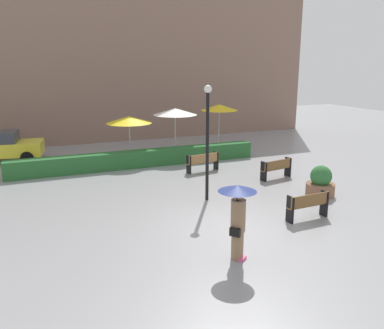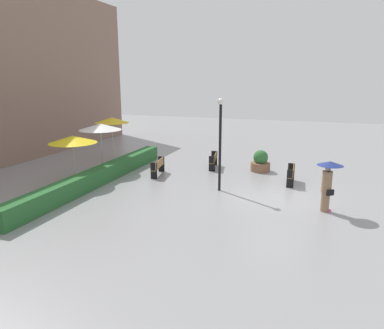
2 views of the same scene
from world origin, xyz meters
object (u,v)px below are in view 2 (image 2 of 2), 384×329
(planter_pot, at_px, (260,162))
(patio_umbrella_yellow, at_px, (73,139))
(bench_near_right, at_px, (292,173))
(patio_umbrella_white, at_px, (100,127))
(bench_back_row, at_px, (158,166))
(bench_far_right, at_px, (214,159))
(pedestrian_with_umbrella, at_px, (328,179))
(patio_umbrella_yellow_far, at_px, (112,120))
(lamp_post, at_px, (220,136))

(planter_pot, xyz_separation_m, patio_umbrella_yellow, (-5.29, 8.33, 1.66))
(bench_near_right, xyz_separation_m, patio_umbrella_white, (-0.75, 10.23, 1.94))
(bench_back_row, relative_size, planter_pot, 1.42)
(bench_far_right, bearing_deg, patio_umbrella_white, 114.11)
(patio_umbrella_yellow, bearing_deg, pedestrian_with_umbrella, -91.09)
(bench_near_right, relative_size, patio_umbrella_yellow, 0.66)
(bench_far_right, relative_size, patio_umbrella_yellow_far, 0.62)
(bench_far_right, height_order, bench_back_row, bench_back_row)
(bench_near_right, bearing_deg, patio_umbrella_yellow, 107.86)
(pedestrian_with_umbrella, relative_size, planter_pot, 1.71)
(bench_near_right, bearing_deg, pedestrian_with_umbrella, -155.95)
(pedestrian_with_umbrella, height_order, patio_umbrella_yellow, patio_umbrella_yellow)
(planter_pot, bearing_deg, patio_umbrella_white, 108.22)
(patio_umbrella_yellow, distance_m, patio_umbrella_yellow_far, 5.91)
(bench_near_right, distance_m, patio_umbrella_white, 10.44)
(bench_far_right, distance_m, patio_umbrella_yellow_far, 7.29)
(bench_near_right, relative_size, planter_pot, 1.30)
(planter_pot, height_order, lamp_post, lamp_post)
(bench_far_right, height_order, patio_umbrella_yellow, patio_umbrella_yellow)
(bench_near_right, height_order, lamp_post, lamp_post)
(pedestrian_with_umbrella, distance_m, patio_umbrella_yellow_far, 14.38)
(patio_umbrella_yellow_far, bearing_deg, lamp_post, -119.10)
(planter_pot, distance_m, patio_umbrella_yellow_far, 9.85)
(patio_umbrella_white, height_order, patio_umbrella_yellow_far, patio_umbrella_white)
(patio_umbrella_white, bearing_deg, lamp_post, -101.42)
(patio_umbrella_yellow_far, bearing_deg, patio_umbrella_yellow, -167.13)
(bench_far_right, bearing_deg, patio_umbrella_yellow, 131.88)
(bench_far_right, relative_size, patio_umbrella_yellow, 0.69)
(patio_umbrella_yellow_far, bearing_deg, patio_umbrella_white, -159.03)
(bench_near_right, relative_size, lamp_post, 0.37)
(pedestrian_with_umbrella, distance_m, planter_pot, 6.52)
(bench_near_right, distance_m, patio_umbrella_yellow_far, 11.89)
(bench_far_right, distance_m, patio_umbrella_yellow, 7.82)
(bench_back_row, distance_m, patio_umbrella_white, 3.92)
(pedestrian_with_umbrella, bearing_deg, patio_umbrella_yellow_far, 65.35)
(lamp_post, bearing_deg, patio_umbrella_yellow_far, 60.90)
(bench_back_row, bearing_deg, pedestrian_with_umbrella, -108.76)
(bench_far_right, bearing_deg, lamp_post, -160.73)
(patio_umbrella_yellow_far, bearing_deg, bench_far_right, -95.33)
(bench_far_right, xyz_separation_m, patio_umbrella_yellow, (-5.10, 5.69, 1.66))
(bench_far_right, distance_m, bench_back_row, 3.42)
(patio_umbrella_yellow, xyz_separation_m, patio_umbrella_white, (2.52, 0.08, 0.29))
(bench_far_right, bearing_deg, bench_near_right, -112.27)
(pedestrian_with_umbrella, height_order, patio_umbrella_yellow_far, patio_umbrella_yellow_far)
(patio_umbrella_yellow_far, bearing_deg, bench_back_row, -124.01)
(bench_back_row, xyz_separation_m, lamp_post, (-1.55, -3.78, 2.05))
(patio_umbrella_white, bearing_deg, bench_near_right, -85.80)
(patio_umbrella_white, bearing_deg, pedestrian_with_umbrella, -103.11)
(pedestrian_with_umbrella, bearing_deg, bench_far_right, 48.53)
(lamp_post, bearing_deg, bench_far_right, 19.27)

